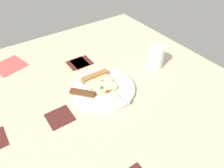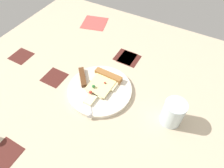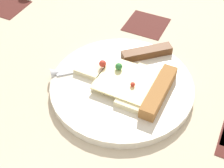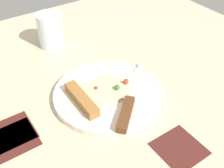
{
  "view_description": "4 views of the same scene",
  "coord_description": "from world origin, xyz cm",
  "px_view_note": "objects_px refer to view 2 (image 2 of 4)",
  "views": [
    {
      "loc": [
        54.24,
        -29.01,
        59.15
      ],
      "look_at": [
        1.91,
        6.88,
        4.1
      ],
      "focal_mm": 33.63,
      "sensor_mm": 36.0,
      "label": 1
    },
    {
      "loc": [
        40.32,
        32.83,
        64.28
      ],
      "look_at": [
        -4.11,
        8.22,
        3.11
      ],
      "focal_mm": 31.91,
      "sensor_mm": 36.0,
      "label": 2
    },
    {
      "loc": [
        -16.23,
        41.16,
        42.21
      ],
      "look_at": [
        0.41,
        6.17,
        2.47
      ],
      "focal_mm": 50.51,
      "sensor_mm": 36.0,
      "label": 3
    },
    {
      "loc": [
        -27.93,
        -37.25,
        44.96
      ],
      "look_at": [
        -0.26,
        3.2,
        4.57
      ],
      "focal_mm": 44.22,
      "sensor_mm": 36.0,
      "label": 4
    }
  ],
  "objects_px": {
    "plate": "(100,90)",
    "knife": "(84,86)",
    "drinking_glass": "(173,113)",
    "pizza_slice": "(103,83)",
    "napkin": "(94,23)"
  },
  "relations": [
    {
      "from": "pizza_slice",
      "to": "drinking_glass",
      "type": "relative_size",
      "value": 1.71
    },
    {
      "from": "plate",
      "to": "napkin",
      "type": "distance_m",
      "value": 0.49
    },
    {
      "from": "plate",
      "to": "drinking_glass",
      "type": "relative_size",
      "value": 2.53
    },
    {
      "from": "drinking_glass",
      "to": "pizza_slice",
      "type": "bearing_deg",
      "value": -93.29
    },
    {
      "from": "plate",
      "to": "napkin",
      "type": "xyz_separation_m",
      "value": [
        -0.4,
        -0.28,
        -0.01
      ]
    },
    {
      "from": "pizza_slice",
      "to": "knife",
      "type": "relative_size",
      "value": 0.91
    },
    {
      "from": "pizza_slice",
      "to": "napkin",
      "type": "relative_size",
      "value": 1.35
    },
    {
      "from": "plate",
      "to": "napkin",
      "type": "bearing_deg",
      "value": -145.2
    },
    {
      "from": "plate",
      "to": "knife",
      "type": "distance_m",
      "value": 0.06
    },
    {
      "from": "plate",
      "to": "knife",
      "type": "height_order",
      "value": "knife"
    },
    {
      "from": "knife",
      "to": "drinking_glass",
      "type": "distance_m",
      "value": 0.36
    },
    {
      "from": "plate",
      "to": "drinking_glass",
      "type": "xyz_separation_m",
      "value": [
        -0.01,
        0.29,
        0.04
      ]
    },
    {
      "from": "pizza_slice",
      "to": "drinking_glass",
      "type": "xyz_separation_m",
      "value": [
        0.02,
        0.29,
        0.03
      ]
    },
    {
      "from": "plate",
      "to": "napkin",
      "type": "height_order",
      "value": "plate"
    },
    {
      "from": "knife",
      "to": "napkin",
      "type": "xyz_separation_m",
      "value": [
        -0.42,
        -0.22,
        -0.02
      ]
    }
  ]
}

